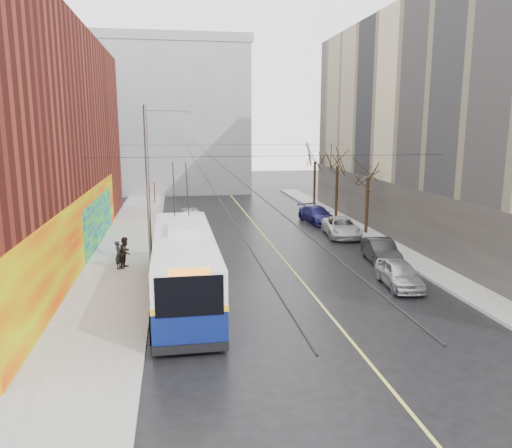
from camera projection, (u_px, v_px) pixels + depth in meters
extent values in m
plane|color=black|center=(301.00, 326.00, 19.92)|extent=(140.00, 140.00, 0.00)
cube|color=gray|center=(124.00, 256.00, 30.28)|extent=(4.00, 60.00, 0.15)
cube|color=gray|center=(388.00, 246.00, 32.95)|extent=(2.00, 60.00, 0.15)
cube|color=#BFB74C|center=(271.00, 244.00, 33.72)|extent=(0.12, 50.00, 0.01)
cube|color=#F92905|center=(83.00, 233.00, 27.66)|extent=(0.08, 28.00, 4.00)
cube|color=#053AA7|center=(99.00, 221.00, 33.56)|extent=(0.06, 12.00, 3.20)
cube|color=#C7B78F|center=(491.00, 124.00, 34.62)|extent=(14.00, 36.00, 16.00)
cube|color=#4C4742|center=(391.00, 212.00, 34.67)|extent=(0.06, 36.00, 4.00)
cube|color=gray|center=(163.00, 117.00, 60.84)|extent=(20.00, 12.00, 18.00)
cube|color=gray|center=(159.00, 35.00, 53.49)|extent=(20.50, 0.40, 1.00)
cylinder|color=slate|center=(148.00, 187.00, 27.76)|extent=(0.20, 0.20, 9.00)
cube|color=#5C0D0D|center=(155.00, 193.00, 27.87)|extent=(0.04, 0.60, 1.10)
cylinder|color=slate|center=(167.00, 110.00, 27.14)|extent=(2.40, 0.10, 0.10)
cube|color=slate|center=(188.00, 112.00, 27.33)|extent=(0.50, 0.22, 0.12)
cylinder|color=black|center=(190.00, 152.00, 32.67)|extent=(0.02, 60.00, 0.02)
cylinder|color=black|center=(205.00, 152.00, 32.82)|extent=(0.02, 60.00, 0.02)
cylinder|color=black|center=(273.00, 156.00, 24.51)|extent=(18.00, 0.02, 0.02)
cylinder|color=black|center=(234.00, 145.00, 40.01)|extent=(18.00, 0.02, 0.02)
cylinder|color=black|center=(367.00, 206.00, 36.43)|extent=(0.24, 0.24, 4.20)
cylinder|color=black|center=(337.00, 192.00, 43.19)|extent=(0.24, 0.24, 4.48)
cylinder|color=black|center=(315.00, 184.00, 49.98)|extent=(0.24, 0.24, 4.37)
cube|color=black|center=(161.00, 327.00, 19.82)|extent=(2.68, 3.36, 0.01)
ellipsoid|color=slate|center=(221.00, 140.00, 26.53)|extent=(0.44, 0.20, 0.12)
ellipsoid|color=slate|center=(237.00, 145.00, 27.18)|extent=(0.44, 0.20, 0.12)
ellipsoid|color=slate|center=(185.00, 160.00, 28.94)|extent=(0.44, 0.20, 0.12)
cube|color=#0A154E|center=(185.00, 279.00, 22.85)|extent=(2.73, 12.13, 1.51)
cube|color=silver|center=(184.00, 249.00, 22.58)|extent=(2.73, 12.13, 1.31)
cube|color=#ECA914|center=(184.00, 263.00, 22.71)|extent=(2.77, 12.17, 0.22)
cube|color=black|center=(189.00, 296.00, 16.75)|extent=(2.32, 0.06, 1.41)
cube|color=black|center=(181.00, 226.00, 28.48)|extent=(2.32, 0.06, 1.21)
cube|color=black|center=(154.00, 252.00, 22.38)|extent=(0.14, 11.09, 1.01)
cube|color=black|center=(213.00, 250.00, 22.82)|extent=(0.14, 11.09, 1.01)
cube|color=silver|center=(183.00, 227.00, 23.40)|extent=(1.44, 3.04, 0.30)
cube|color=black|center=(191.00, 349.00, 17.07)|extent=(2.62, 0.14, 0.30)
cylinder|color=black|center=(154.00, 324.00, 18.82)|extent=(0.31, 1.01, 1.01)
cylinder|color=black|center=(223.00, 319.00, 19.26)|extent=(0.31, 1.01, 1.01)
cylinder|color=black|center=(158.00, 266.00, 26.63)|extent=(0.31, 1.01, 1.01)
cylinder|color=black|center=(207.00, 264.00, 27.06)|extent=(0.31, 1.01, 1.01)
cylinder|color=black|center=(174.00, 188.00, 26.48)|extent=(0.09, 3.51, 2.48)
cylinder|color=black|center=(187.00, 187.00, 26.60)|extent=(0.09, 3.51, 2.48)
imported|color=silver|center=(399.00, 274.00, 24.70)|extent=(1.93, 4.04, 1.33)
imported|color=black|center=(381.00, 251.00, 29.22)|extent=(1.88, 4.24, 1.35)
imported|color=#BDBDBF|center=(341.00, 227.00, 36.07)|extent=(2.79, 5.11, 1.36)
imported|color=navy|center=(317.00, 215.00, 41.12)|extent=(2.58, 4.89, 1.35)
imported|color=silver|center=(191.00, 218.00, 38.93)|extent=(2.27, 4.83, 1.60)
imported|color=black|center=(119.00, 255.00, 27.31)|extent=(0.46, 0.62, 1.54)
imported|color=black|center=(126.00, 252.00, 27.47)|extent=(0.89, 1.01, 1.73)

